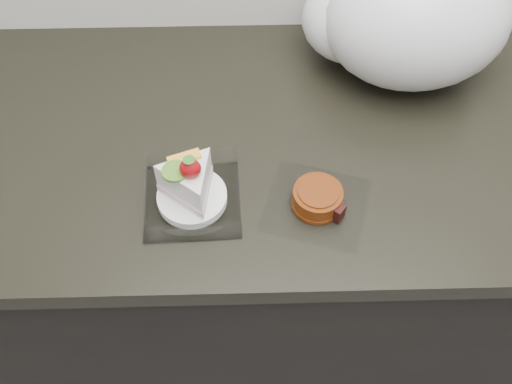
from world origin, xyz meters
TOP-DOWN VIEW (x-y plane):
  - counter at (0.00, 1.69)m, footprint 2.04×0.64m
  - cake_tray at (-0.28, 1.54)m, footprint 0.16×0.16m
  - mooncake_wrap at (-0.07, 1.53)m, footprint 0.20×0.20m
  - plastic_bag at (0.11, 1.85)m, footprint 0.41×0.32m

SIDE VIEW (x-z plane):
  - counter at x=0.00m, z-range 0.00..0.90m
  - mooncake_wrap at x=-0.07m, z-range 0.90..0.94m
  - cake_tray at x=-0.28m, z-range 0.87..1.00m
  - plastic_bag at x=0.11m, z-range 0.87..1.18m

